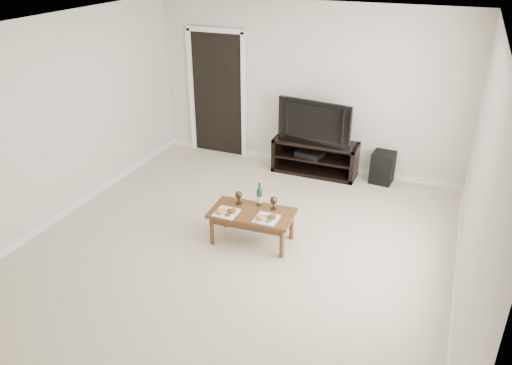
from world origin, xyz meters
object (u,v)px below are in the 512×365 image
object	(u,v)px
media_console	(315,157)
subwoofer	(383,167)
coffee_table	(252,227)
television	(317,120)

from	to	relation	value
media_console	subwoofer	xyz separation A→B (m)	(1.05, 0.08, -0.03)
media_console	coffee_table	bearing A→B (deg)	-93.87
media_console	subwoofer	world-z (taller)	media_console
subwoofer	coffee_table	world-z (taller)	subwoofer
subwoofer	coffee_table	xyz separation A→B (m)	(-1.20, -2.32, -0.03)
television	coffee_table	xyz separation A→B (m)	(-0.15, -2.23, -0.68)
television	coffee_table	world-z (taller)	television
television	subwoofer	world-z (taller)	television
television	subwoofer	bearing A→B (deg)	12.31
media_console	coffee_table	size ratio (longest dim) A/B	1.31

